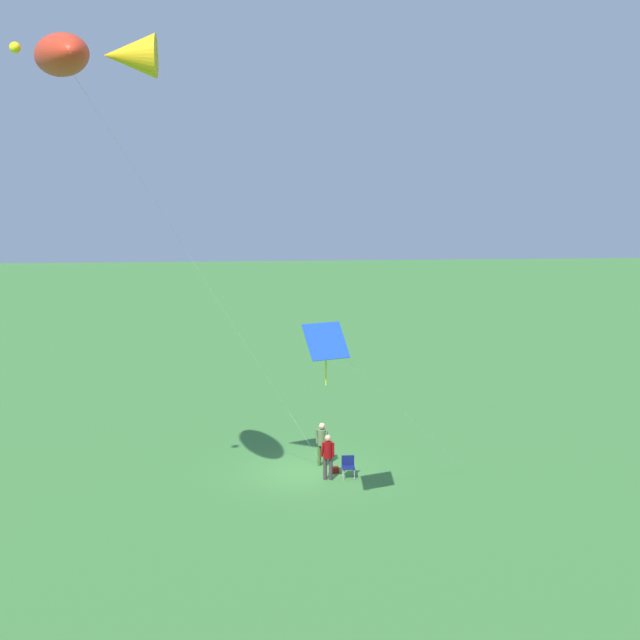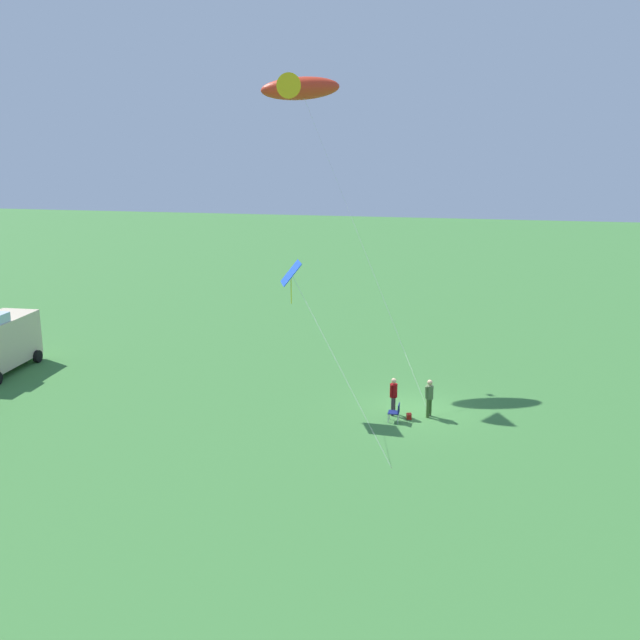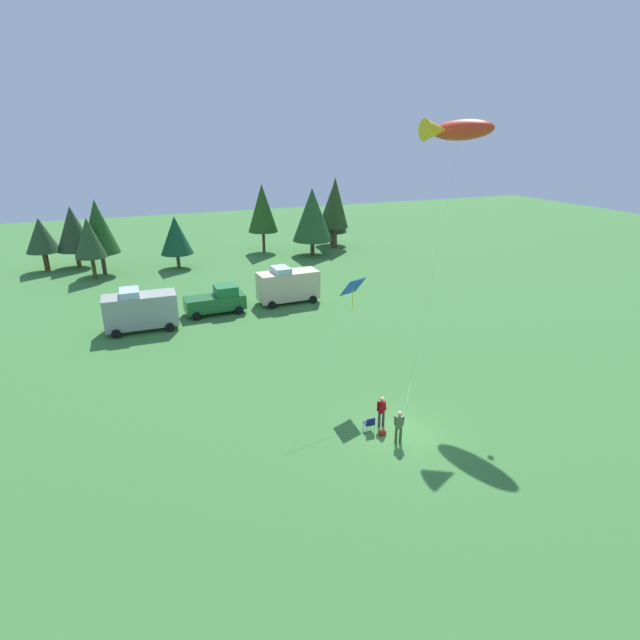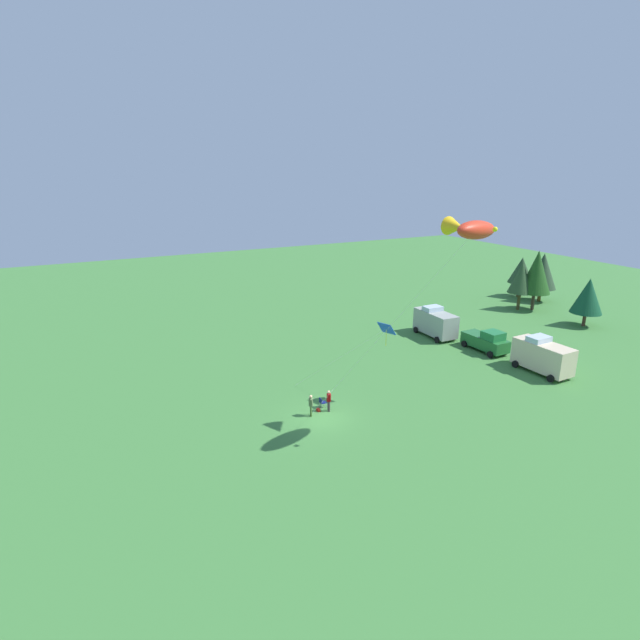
{
  "view_description": "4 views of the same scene",
  "coord_description": "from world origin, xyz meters",
  "px_view_note": "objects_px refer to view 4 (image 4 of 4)",
  "views": [
    {
      "loc": [
        2.2,
        32.81,
        11.52
      ],
      "look_at": [
        -0.33,
        2.14,
        6.29
      ],
      "focal_mm": 50.0,
      "sensor_mm": 36.0,
      "label": 1
    },
    {
      "loc": [
        -32.48,
        -2.02,
        12.42
      ],
      "look_at": [
        -2.28,
        4.02,
        4.66
      ],
      "focal_mm": 42.0,
      "sensor_mm": 36.0,
      "label": 2
    },
    {
      "loc": [
        -12.2,
        -18.73,
        14.48
      ],
      "look_at": [
        -2.79,
        4.41,
        5.06
      ],
      "focal_mm": 28.0,
      "sensor_mm": 36.0,
      "label": 3
    },
    {
      "loc": [
        30.44,
        -15.61,
        18.29
      ],
      "look_at": [
        -3.29,
        1.5,
        6.7
      ],
      "focal_mm": 28.0,
      "sensor_mm": 36.0,
      "label": 4
    }
  ],
  "objects_px": {
    "backpack_on_grass": "(318,410)",
    "kite_large_fish": "(471,229)",
    "folding_chair": "(322,402)",
    "person_kite_flyer": "(311,404)",
    "person_spectator": "(329,399)",
    "van_camper_beige": "(543,356)",
    "kite_diamond_blue": "(385,330)",
    "truck_green_flatbed": "(486,341)",
    "van_motorhome_grey": "(435,322)"
  },
  "relations": [
    {
      "from": "folding_chair",
      "to": "van_motorhome_grey",
      "type": "height_order",
      "value": "van_motorhome_grey"
    },
    {
      "from": "person_kite_flyer",
      "to": "truck_green_flatbed",
      "type": "xyz_separation_m",
      "value": [
        -4.55,
        22.41,
        0.08
      ]
    },
    {
      "from": "person_kite_flyer",
      "to": "person_spectator",
      "type": "distance_m",
      "value": 1.6
    },
    {
      "from": "van_motorhome_grey",
      "to": "person_kite_flyer",
      "type": "bearing_deg",
      "value": 119.07
    },
    {
      "from": "person_kite_flyer",
      "to": "folding_chair",
      "type": "distance_m",
      "value": 1.73
    },
    {
      "from": "person_kite_flyer",
      "to": "kite_diamond_blue",
      "type": "bearing_deg",
      "value": 21.78
    },
    {
      "from": "backpack_on_grass",
      "to": "kite_large_fish",
      "type": "height_order",
      "value": "kite_large_fish"
    },
    {
      "from": "person_spectator",
      "to": "van_camper_beige",
      "type": "bearing_deg",
      "value": 5.87
    },
    {
      "from": "van_motorhome_grey",
      "to": "truck_green_flatbed",
      "type": "height_order",
      "value": "van_motorhome_grey"
    },
    {
      "from": "person_kite_flyer",
      "to": "kite_large_fish",
      "type": "relative_size",
      "value": 0.11
    },
    {
      "from": "folding_chair",
      "to": "backpack_on_grass",
      "type": "height_order",
      "value": "folding_chair"
    },
    {
      "from": "folding_chair",
      "to": "person_spectator",
      "type": "bearing_deg",
      "value": -74.82
    },
    {
      "from": "truck_green_flatbed",
      "to": "van_camper_beige",
      "type": "distance_m",
      "value": 6.56
    },
    {
      "from": "backpack_on_grass",
      "to": "kite_large_fish",
      "type": "xyz_separation_m",
      "value": [
        7.8,
        6.75,
        14.5
      ]
    },
    {
      "from": "person_kite_flyer",
      "to": "van_camper_beige",
      "type": "bearing_deg",
      "value": 19.87
    },
    {
      "from": "person_kite_flyer",
      "to": "kite_diamond_blue",
      "type": "relative_size",
      "value": 0.26
    },
    {
      "from": "truck_green_flatbed",
      "to": "van_camper_beige",
      "type": "xyz_separation_m",
      "value": [
        6.52,
        0.46,
        0.54
      ]
    },
    {
      "from": "van_camper_beige",
      "to": "backpack_on_grass",
      "type": "bearing_deg",
      "value": 82.17
    },
    {
      "from": "truck_green_flatbed",
      "to": "kite_large_fish",
      "type": "relative_size",
      "value": 0.33
    },
    {
      "from": "person_kite_flyer",
      "to": "folding_chair",
      "type": "relative_size",
      "value": 2.12
    },
    {
      "from": "person_kite_flyer",
      "to": "kite_diamond_blue",
      "type": "xyz_separation_m",
      "value": [
        0.33,
        6.32,
        5.11
      ]
    },
    {
      "from": "van_camper_beige",
      "to": "folding_chair",
      "type": "bearing_deg",
      "value": 80.79
    },
    {
      "from": "truck_green_flatbed",
      "to": "kite_large_fish",
      "type": "xyz_separation_m",
      "value": [
        11.93,
        -14.82,
        13.51
      ]
    },
    {
      "from": "person_spectator",
      "to": "person_kite_flyer",
      "type": "bearing_deg",
      "value": -165.37
    },
    {
      "from": "van_motorhome_grey",
      "to": "van_camper_beige",
      "type": "distance_m",
      "value": 12.9
    },
    {
      "from": "person_spectator",
      "to": "van_camper_beige",
      "type": "distance_m",
      "value": 21.39
    },
    {
      "from": "van_motorhome_grey",
      "to": "kite_large_fish",
      "type": "bearing_deg",
      "value": 145.7
    },
    {
      "from": "person_kite_flyer",
      "to": "kite_diamond_blue",
      "type": "height_order",
      "value": "kite_diamond_blue"
    },
    {
      "from": "folding_chair",
      "to": "van_camper_beige",
      "type": "bearing_deg",
      "value": -6.39
    },
    {
      "from": "truck_green_flatbed",
      "to": "person_spectator",
      "type": "bearing_deg",
      "value": -79.7
    },
    {
      "from": "van_camper_beige",
      "to": "kite_diamond_blue",
      "type": "height_order",
      "value": "kite_diamond_blue"
    },
    {
      "from": "van_motorhome_grey",
      "to": "truck_green_flatbed",
      "type": "relative_size",
      "value": 1.08
    },
    {
      "from": "person_spectator",
      "to": "truck_green_flatbed",
      "type": "xyz_separation_m",
      "value": [
        -4.46,
        20.82,
        0.08
      ]
    },
    {
      "from": "folding_chair",
      "to": "kite_large_fish",
      "type": "bearing_deg",
      "value": -51.96
    },
    {
      "from": "person_spectator",
      "to": "van_motorhome_grey",
      "type": "bearing_deg",
      "value": 40.48
    },
    {
      "from": "kite_diamond_blue",
      "to": "folding_chair",
      "type": "bearing_deg",
      "value": -103.82
    },
    {
      "from": "folding_chair",
      "to": "backpack_on_grass",
      "type": "xyz_separation_m",
      "value": [
        0.46,
        -0.55,
        -0.38
      ]
    },
    {
      "from": "kite_large_fish",
      "to": "backpack_on_grass",
      "type": "bearing_deg",
      "value": -139.13
    },
    {
      "from": "van_camper_beige",
      "to": "kite_large_fish",
      "type": "distance_m",
      "value": 20.76
    },
    {
      "from": "backpack_on_grass",
      "to": "kite_diamond_blue",
      "type": "height_order",
      "value": "kite_diamond_blue"
    },
    {
      "from": "backpack_on_grass",
      "to": "kite_large_fish",
      "type": "distance_m",
      "value": 17.8
    },
    {
      "from": "kite_diamond_blue",
      "to": "van_motorhome_grey",
      "type": "bearing_deg",
      "value": 127.49
    },
    {
      "from": "truck_green_flatbed",
      "to": "van_motorhome_grey",
      "type": "bearing_deg",
      "value": -167.02
    },
    {
      "from": "van_motorhome_grey",
      "to": "kite_diamond_blue",
      "type": "xyz_separation_m",
      "value": [
        11.09,
        -14.45,
        4.49
      ]
    },
    {
      "from": "person_spectator",
      "to": "kite_large_fish",
      "type": "bearing_deg",
      "value": -39.84
    },
    {
      "from": "van_camper_beige",
      "to": "kite_large_fish",
      "type": "relative_size",
      "value": 0.36
    },
    {
      "from": "person_spectator",
      "to": "backpack_on_grass",
      "type": "height_order",
      "value": "person_spectator"
    },
    {
      "from": "truck_green_flatbed",
      "to": "kite_diamond_blue",
      "type": "relative_size",
      "value": 0.75
    },
    {
      "from": "person_kite_flyer",
      "to": "backpack_on_grass",
      "type": "xyz_separation_m",
      "value": [
        -0.41,
        0.84,
        -0.91
      ]
    },
    {
      "from": "folding_chair",
      "to": "kite_diamond_blue",
      "type": "height_order",
      "value": "kite_diamond_blue"
    }
  ]
}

